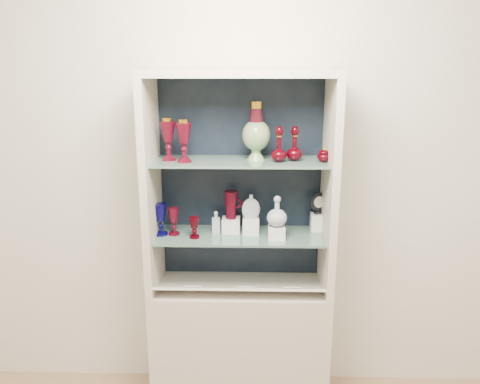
{
  "coord_description": "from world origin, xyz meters",
  "views": [
    {
      "loc": [
        0.06,
        -0.91,
        1.94
      ],
      "look_at": [
        0.0,
        1.53,
        1.3
      ],
      "focal_mm": 35.0,
      "sensor_mm": 36.0,
      "label": 1
    }
  ],
  "objects_px": {
    "ruby_goblet_small": "(194,228)",
    "clear_square_bottle": "(216,222)",
    "cobalt_goblet": "(160,219)",
    "cameo_medallion": "(318,203)",
    "ruby_decanter_b": "(295,142)",
    "clear_round_decanter": "(277,212)",
    "lidded_bowl": "(324,155)",
    "ruby_goblet_tall": "(174,221)",
    "ruby_decanter_a": "(279,142)",
    "ruby_pitcher": "(231,205)",
    "enamel_urn": "(256,131)",
    "pedestal_lamp_right": "(184,141)",
    "pedestal_lamp_left": "(168,139)",
    "flat_flask": "(251,206)"
  },
  "relations": [
    {
      "from": "ruby_goblet_small",
      "to": "cameo_medallion",
      "type": "height_order",
      "value": "cameo_medallion"
    },
    {
      "from": "pedestal_lamp_right",
      "to": "ruby_pitcher",
      "type": "bearing_deg",
      "value": 21.64
    },
    {
      "from": "enamel_urn",
      "to": "ruby_decanter_b",
      "type": "xyz_separation_m",
      "value": [
        0.2,
        -0.02,
        -0.06
      ]
    },
    {
      "from": "ruby_goblet_tall",
      "to": "ruby_pitcher",
      "type": "xyz_separation_m",
      "value": [
        0.31,
        0.05,
        0.08
      ]
    },
    {
      "from": "lidded_bowl",
      "to": "ruby_goblet_tall",
      "type": "xyz_separation_m",
      "value": [
        -0.81,
        0.02,
        -0.38
      ]
    },
    {
      "from": "ruby_decanter_a",
      "to": "clear_round_decanter",
      "type": "xyz_separation_m",
      "value": [
        -0.0,
        -0.02,
        -0.37
      ]
    },
    {
      "from": "ruby_decanter_b",
      "to": "ruby_goblet_tall",
      "type": "bearing_deg",
      "value": -179.56
    },
    {
      "from": "flat_flask",
      "to": "cobalt_goblet",
      "type": "bearing_deg",
      "value": 178.69
    },
    {
      "from": "ruby_decanter_b",
      "to": "cobalt_goblet",
      "type": "xyz_separation_m",
      "value": [
        -0.73,
        -0.01,
        -0.43
      ]
    },
    {
      "from": "ruby_decanter_b",
      "to": "cameo_medallion",
      "type": "relative_size",
      "value": 1.52
    },
    {
      "from": "pedestal_lamp_right",
      "to": "clear_round_decanter",
      "type": "bearing_deg",
      "value": -1.2
    },
    {
      "from": "ruby_goblet_tall",
      "to": "clear_round_decanter",
      "type": "relative_size",
      "value": 0.94
    },
    {
      "from": "pedestal_lamp_right",
      "to": "lidded_bowl",
      "type": "xyz_separation_m",
      "value": [
        0.73,
        0.02,
        -0.07
      ]
    },
    {
      "from": "cobalt_goblet",
      "to": "cameo_medallion",
      "type": "xyz_separation_m",
      "value": [
        0.88,
        0.09,
        0.08
      ]
    },
    {
      "from": "cobalt_goblet",
      "to": "ruby_pitcher",
      "type": "distance_m",
      "value": 0.4
    },
    {
      "from": "pedestal_lamp_right",
      "to": "ruby_decanter_b",
      "type": "distance_m",
      "value": 0.58
    },
    {
      "from": "pedestal_lamp_left",
      "to": "cameo_medallion",
      "type": "height_order",
      "value": "pedestal_lamp_left"
    },
    {
      "from": "lidded_bowl",
      "to": "clear_round_decanter",
      "type": "height_order",
      "value": "lidded_bowl"
    },
    {
      "from": "ruby_goblet_tall",
      "to": "cobalt_goblet",
      "type": "bearing_deg",
      "value": -177.29
    },
    {
      "from": "ruby_goblet_small",
      "to": "lidded_bowl",
      "type": "bearing_deg",
      "value": 2.15
    },
    {
      "from": "ruby_goblet_small",
      "to": "ruby_pitcher",
      "type": "distance_m",
      "value": 0.24
    },
    {
      "from": "lidded_bowl",
      "to": "ruby_goblet_tall",
      "type": "height_order",
      "value": "lidded_bowl"
    },
    {
      "from": "pedestal_lamp_left",
      "to": "cameo_medallion",
      "type": "xyz_separation_m",
      "value": [
        0.82,
        0.08,
        -0.37
      ]
    },
    {
      "from": "lidded_bowl",
      "to": "ruby_goblet_small",
      "type": "bearing_deg",
      "value": -177.85
    },
    {
      "from": "pedestal_lamp_left",
      "to": "cobalt_goblet",
      "type": "height_order",
      "value": "pedestal_lamp_left"
    },
    {
      "from": "ruby_pitcher",
      "to": "clear_round_decanter",
      "type": "relative_size",
      "value": 0.97
    },
    {
      "from": "ruby_goblet_small",
      "to": "clear_square_bottle",
      "type": "distance_m",
      "value": 0.14
    },
    {
      "from": "ruby_goblet_tall",
      "to": "ruby_pitcher",
      "type": "relative_size",
      "value": 0.97
    },
    {
      "from": "cobalt_goblet",
      "to": "cameo_medallion",
      "type": "relative_size",
      "value": 1.37
    },
    {
      "from": "enamel_urn",
      "to": "clear_round_decanter",
      "type": "relative_size",
      "value": 1.9
    },
    {
      "from": "ruby_pitcher",
      "to": "enamel_urn",
      "type": "bearing_deg",
      "value": -16.84
    },
    {
      "from": "cobalt_goblet",
      "to": "pedestal_lamp_right",
      "type": "bearing_deg",
      "value": -13.75
    },
    {
      "from": "ruby_decanter_a",
      "to": "clear_round_decanter",
      "type": "height_order",
      "value": "ruby_decanter_a"
    },
    {
      "from": "pedestal_lamp_left",
      "to": "ruby_goblet_tall",
      "type": "xyz_separation_m",
      "value": [
        0.01,
        -0.01,
        -0.46
      ]
    },
    {
      "from": "pedestal_lamp_right",
      "to": "cobalt_goblet",
      "type": "relative_size",
      "value": 1.26
    },
    {
      "from": "lidded_bowl",
      "to": "pedestal_lamp_right",
      "type": "bearing_deg",
      "value": -178.74
    },
    {
      "from": "lidded_bowl",
      "to": "ruby_pitcher",
      "type": "height_order",
      "value": "lidded_bowl"
    },
    {
      "from": "pedestal_lamp_right",
      "to": "ruby_pitcher",
      "type": "distance_m",
      "value": 0.45
    },
    {
      "from": "pedestal_lamp_right",
      "to": "ruby_pitcher",
      "type": "relative_size",
      "value": 1.41
    },
    {
      "from": "pedestal_lamp_left",
      "to": "enamel_urn",
      "type": "bearing_deg",
      "value": 2.58
    },
    {
      "from": "pedestal_lamp_right",
      "to": "ruby_goblet_small",
      "type": "bearing_deg",
      "value": -12.67
    },
    {
      "from": "ruby_decanter_a",
      "to": "ruby_decanter_b",
      "type": "bearing_deg",
      "value": 21.92
    },
    {
      "from": "ruby_decanter_a",
      "to": "clear_square_bottle",
      "type": "height_order",
      "value": "ruby_decanter_a"
    },
    {
      "from": "enamel_urn",
      "to": "ruby_goblet_tall",
      "type": "height_order",
      "value": "enamel_urn"
    },
    {
      "from": "ruby_pitcher",
      "to": "ruby_decanter_a",
      "type": "bearing_deg",
      "value": -23.86
    },
    {
      "from": "pedestal_lamp_left",
      "to": "ruby_decanter_a",
      "type": "relative_size",
      "value": 1.08
    },
    {
      "from": "enamel_urn",
      "to": "ruby_pitcher",
      "type": "xyz_separation_m",
      "value": [
        -0.14,
        0.03,
        -0.42
      ]
    },
    {
      "from": "ruby_decanter_b",
      "to": "clear_round_decanter",
      "type": "xyz_separation_m",
      "value": [
        -0.09,
        -0.06,
        -0.37
      ]
    },
    {
      "from": "clear_round_decanter",
      "to": "cameo_medallion",
      "type": "distance_m",
      "value": 0.28
    },
    {
      "from": "cameo_medallion",
      "to": "ruby_goblet_tall",
      "type": "bearing_deg",
      "value": 162.04
    }
  ]
}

